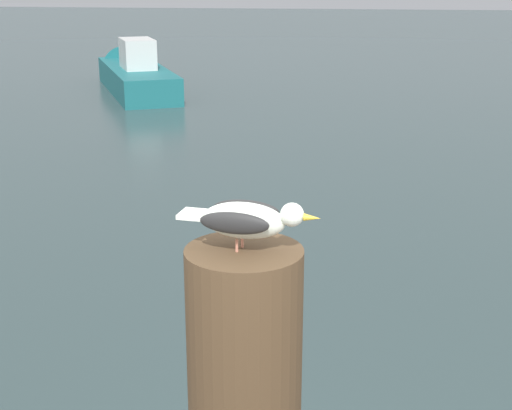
% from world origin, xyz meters
% --- Properties ---
extents(mooring_post, '(0.33, 0.33, 0.93)m').
position_xyz_m(mooring_post, '(0.02, -0.49, 1.87)').
color(mooring_post, '#4C3823').
rests_on(mooring_post, harbor_quay).
extents(seagull, '(0.39, 0.17, 0.14)m').
position_xyz_m(seagull, '(0.02, -0.49, 2.42)').
color(seagull, tan).
rests_on(seagull, mooring_post).
extents(boat_teal, '(3.75, 5.99, 1.65)m').
position_xyz_m(boat_teal, '(-5.63, 17.14, 0.41)').
color(boat_teal, '#1E7075').
rests_on(boat_teal, ground_plane).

